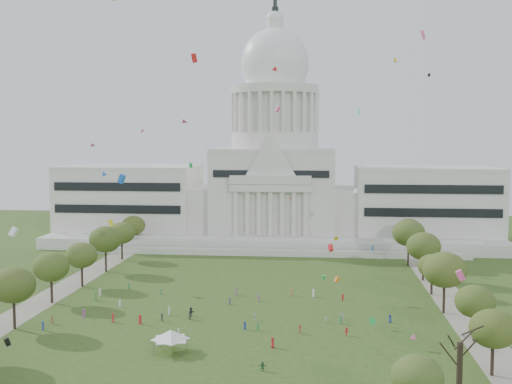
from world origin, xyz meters
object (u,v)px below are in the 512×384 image
at_px(event_tent, 171,334).
at_px(person_0, 390,319).
at_px(capitol, 275,181).
at_px(big_bare_tree, 460,338).

bearing_deg(event_tent, person_0, 28.62).
height_order(capitol, person_0, capitol).
bearing_deg(event_tent, capitol, 85.71).
xyz_separation_m(capitol, person_0, (31.71, -104.48, -21.46)).
distance_m(event_tent, person_0, 47.05).
bearing_deg(capitol, big_bare_tree, -74.98).
xyz_separation_m(big_bare_tree, person_0, (-6.29, 37.11, -7.84)).
relative_size(event_tent, person_0, 5.43).
height_order(big_bare_tree, event_tent, big_bare_tree).
xyz_separation_m(capitol, big_bare_tree, (38.00, -141.59, -13.62)).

